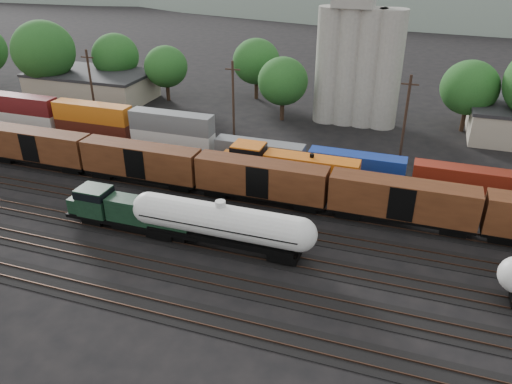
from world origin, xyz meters
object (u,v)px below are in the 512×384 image
(orange_locomotive, at_px, (285,167))
(grain_silo, at_px, (358,53))
(tank_car_a, at_px, (221,223))
(green_locomotive, at_px, (127,211))

(orange_locomotive, relative_size, grain_silo, 0.65)
(tank_car_a, distance_m, grain_silo, 42.29)
(orange_locomotive, xyz_separation_m, grain_silo, (4.00, 26.00, 8.59))
(orange_locomotive, bearing_deg, grain_silo, 81.26)
(green_locomotive, distance_m, grain_silo, 45.15)
(orange_locomotive, height_order, grain_silo, grain_silo)
(tank_car_a, bearing_deg, green_locomotive, 180.00)
(orange_locomotive, distance_m, grain_silo, 27.67)
(green_locomotive, xyz_separation_m, tank_car_a, (10.51, -0.00, 0.60))
(tank_car_a, relative_size, grain_silo, 0.65)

